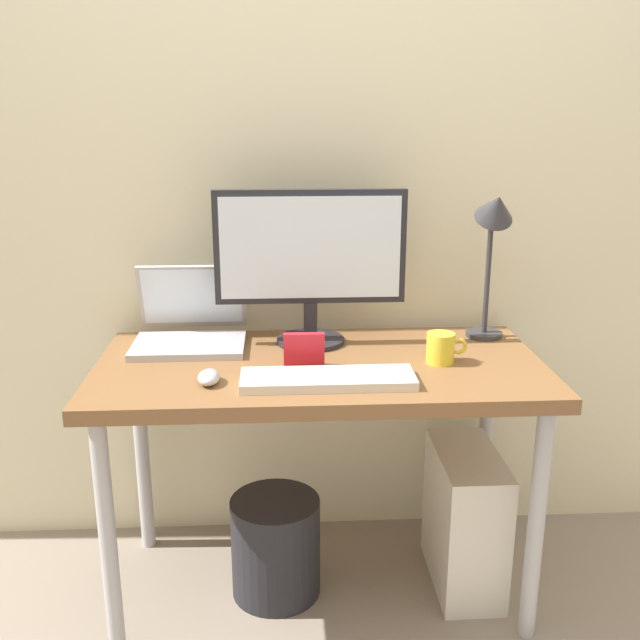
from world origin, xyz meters
TOP-DOWN VIEW (x-y plane):
  - ground_plane at (0.00, 0.00)m, footprint 6.00×6.00m
  - back_wall at (0.00, 0.36)m, footprint 4.40×0.04m
  - desk at (0.00, 0.00)m, footprint 1.22×0.61m
  - monitor at (-0.02, 0.17)m, footprint 0.55×0.20m
  - laptop at (-0.37, 0.19)m, footprint 0.32×0.29m
  - desk_lamp at (0.51, 0.17)m, footprint 0.11×0.16m
  - keyboard at (0.01, -0.16)m, footprint 0.44×0.14m
  - mouse at (-0.29, -0.15)m, footprint 0.06×0.09m
  - coffee_mug at (0.33, -0.02)m, footprint 0.11×0.08m
  - photo_frame at (-0.04, -0.03)m, footprint 0.11×0.03m
  - computer_tower at (0.43, 0.00)m, footprint 0.18×0.36m
  - wastebasket at (-0.13, -0.02)m, footprint 0.26×0.26m

SIDE VIEW (x-z plane):
  - ground_plane at x=0.00m, z-range 0.00..0.00m
  - wastebasket at x=-0.13m, z-range 0.00..0.30m
  - computer_tower at x=0.43m, z-range 0.00..0.42m
  - desk at x=0.00m, z-range 0.28..1.00m
  - keyboard at x=0.01m, z-range 0.71..0.74m
  - mouse at x=-0.29m, z-range 0.71..0.75m
  - coffee_mug at x=0.33m, z-range 0.71..0.80m
  - photo_frame at x=-0.04m, z-range 0.72..0.81m
  - laptop at x=-0.37m, z-range 0.66..0.88m
  - monitor at x=-0.02m, z-range 0.75..1.20m
  - desk_lamp at x=0.51m, z-range 0.81..1.27m
  - back_wall at x=0.00m, z-range 0.00..2.60m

